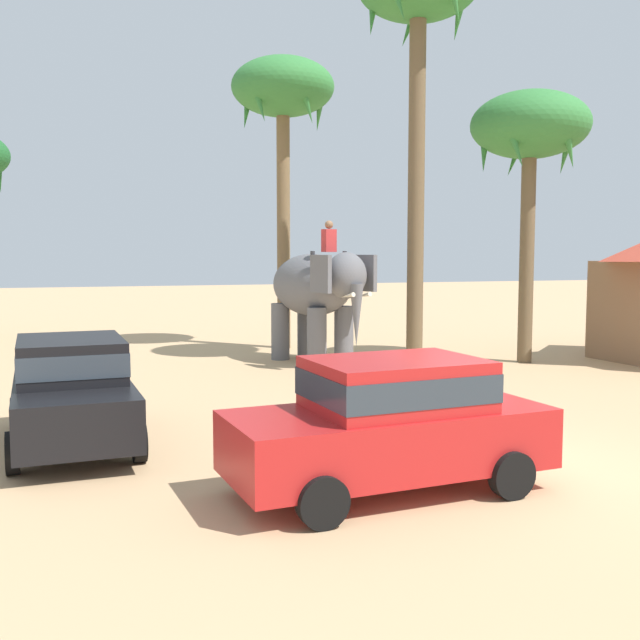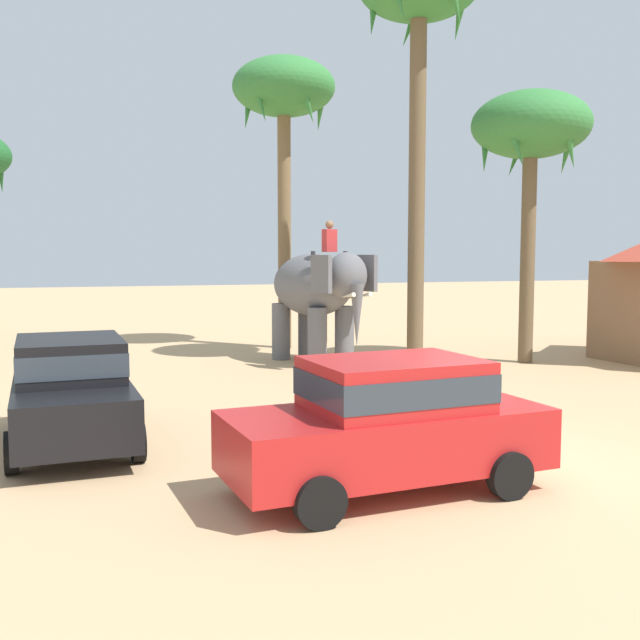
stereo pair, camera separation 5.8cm
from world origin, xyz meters
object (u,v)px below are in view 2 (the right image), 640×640
object	(u,v)px
car_sedan_foreground	(389,420)
palm_tree_behind_elephant	(419,2)
palm_tree_leaning_seaward	(284,97)
car_parked_far_side	(71,387)
elephant_with_mahout	(317,291)
palm_tree_far_back	(531,132)

from	to	relation	value
car_sedan_foreground	palm_tree_behind_elephant	size ratio (longest dim) A/B	0.39
palm_tree_leaning_seaward	car_parked_far_side	bearing A→B (deg)	-121.00
elephant_with_mahout	palm_tree_leaning_seaward	world-z (taller)	palm_tree_leaning_seaward
palm_tree_far_back	palm_tree_behind_elephant	bearing A→B (deg)	173.50
car_sedan_foreground	palm_tree_far_back	distance (m)	13.26
palm_tree_far_back	palm_tree_leaning_seaward	distance (m)	7.67
elephant_with_mahout	palm_tree_behind_elephant	distance (m)	7.93
palm_tree_behind_elephant	car_sedan_foreground	bearing A→B (deg)	-117.03
car_sedan_foreground	car_parked_far_side	bearing A→B (deg)	136.84
palm_tree_behind_elephant	car_parked_far_side	bearing A→B (deg)	-146.06
car_parked_far_side	elephant_with_mahout	bearing A→B (deg)	48.36
palm_tree_behind_elephant	palm_tree_far_back	distance (m)	4.51
elephant_with_mahout	car_sedan_foreground	bearing A→B (deg)	-102.95
palm_tree_leaning_seaward	elephant_with_mahout	bearing A→B (deg)	-90.57
car_parked_far_side	palm_tree_leaning_seaward	xyz separation A→B (m)	(6.36, 10.59, 6.93)
elephant_with_mahout	palm_tree_far_back	size ratio (longest dim) A/B	0.54
elephant_with_mahout	palm_tree_leaning_seaward	bearing A→B (deg)	89.43
car_parked_far_side	elephant_with_mahout	size ratio (longest dim) A/B	1.04
car_parked_far_side	palm_tree_far_back	world-z (taller)	palm_tree_far_back
car_sedan_foreground	car_parked_far_side	xyz separation A→B (m)	(-3.86, 3.62, 0.00)
car_sedan_foreground	elephant_with_mahout	world-z (taller)	elephant_with_mahout
car_parked_far_side	palm_tree_behind_elephant	distance (m)	13.50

